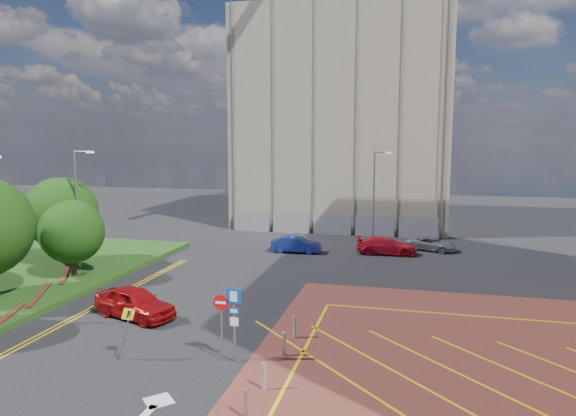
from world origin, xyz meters
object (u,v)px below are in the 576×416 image
at_px(car_red_back, 386,246).
at_px(car_silver_back, 431,244).
at_px(lamp_left_far, 78,204).
at_px(car_red_left, 135,302).
at_px(tree_d, 61,213).
at_px(lamp_back, 375,192).
at_px(car_blue_back, 296,244).
at_px(tree_c, 72,232).
at_px(warning_sign, 126,327).
at_px(sign_cluster, 229,315).

relative_size(car_red_back, car_silver_back, 1.17).
relative_size(lamp_left_far, car_red_left, 1.75).
height_order(tree_d, car_red_back, tree_d).
height_order(lamp_back, car_silver_back, lamp_back).
bearing_deg(tree_d, car_blue_back, 29.86).
distance_m(tree_c, car_red_left, 9.30).
xyz_separation_m(car_red_left, car_blue_back, (4.59, 16.75, -0.12)).
bearing_deg(warning_sign, lamp_left_far, 131.65).
relative_size(car_red_left, car_silver_back, 1.14).
xyz_separation_m(lamp_left_far, car_red_left, (8.24, -7.20, -3.88)).
distance_m(car_red_back, car_silver_back, 4.18).
distance_m(tree_d, lamp_back, 25.47).
height_order(car_red_left, car_silver_back, car_red_left).
distance_m(lamp_back, car_red_left, 25.62).
xyz_separation_m(car_blue_back, car_red_back, (7.03, 1.09, 0.02)).
height_order(sign_cluster, car_red_left, sign_cluster).
distance_m(lamp_left_far, car_blue_back, 16.49).
bearing_deg(car_blue_back, sign_cluster, -177.58).
bearing_deg(tree_c, lamp_back, 45.68).
height_order(lamp_back, car_red_back, lamp_back).
height_order(lamp_left_far, car_red_left, lamp_left_far).
distance_m(tree_c, sign_cluster, 16.53).
bearing_deg(sign_cluster, car_red_back, 76.66).
xyz_separation_m(sign_cluster, car_silver_back, (8.63, 23.96, -1.40)).
relative_size(sign_cluster, warning_sign, 1.43).
bearing_deg(car_silver_back, tree_c, 141.78).
bearing_deg(lamp_back, lamp_left_far, -139.14).
relative_size(lamp_left_far, sign_cluster, 2.50).
height_order(car_red_left, car_red_back, car_red_left).
distance_m(tree_c, tree_d, 4.30).
bearing_deg(car_red_left, tree_c, 73.26).
distance_m(warning_sign, car_red_left, 5.38).
distance_m(lamp_back, car_red_back, 6.64).
height_order(lamp_left_far, warning_sign, lamp_left_far).
bearing_deg(tree_c, car_silver_back, 33.68).
height_order(tree_d, lamp_left_far, lamp_left_far).
height_order(lamp_left_far, lamp_back, lamp_left_far).
bearing_deg(lamp_left_far, car_red_back, 28.20).
bearing_deg(lamp_left_far, car_blue_back, 36.69).
relative_size(tree_c, warning_sign, 2.18).
xyz_separation_m(sign_cluster, car_red_left, (-6.48, 3.82, -1.18)).
height_order(tree_d, car_silver_back, tree_d).
relative_size(tree_d, car_blue_back, 1.53).
relative_size(sign_cluster, car_red_left, 0.70).
bearing_deg(car_red_back, tree_c, 121.73).
relative_size(lamp_left_far, car_red_back, 1.71).
distance_m(sign_cluster, car_silver_back, 25.50).
xyz_separation_m(tree_c, car_red_back, (18.93, 12.65, -2.51)).
height_order(warning_sign, car_silver_back, warning_sign).
bearing_deg(lamp_back, tree_c, -134.32).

